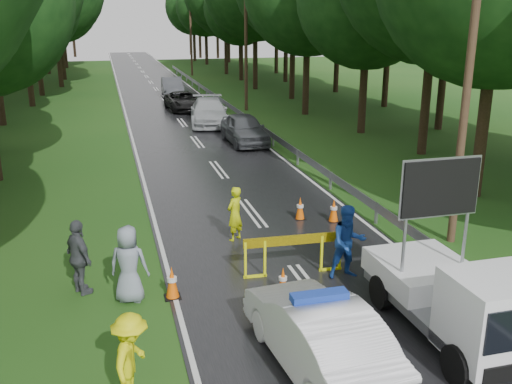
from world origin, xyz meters
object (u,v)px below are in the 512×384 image
object	(u,v)px
work_truck	(463,298)
police_sedan	(318,334)
barrier	(294,245)
queue_car_third	(184,101)
officer	(235,214)
queue_car_second	(209,112)
queue_car_fourth	(172,87)
queue_car_first	(244,129)
civilian	(348,242)

from	to	relation	value
work_truck	police_sedan	bearing A→B (deg)	-177.90
police_sedan	work_truck	bearing A→B (deg)	176.94
work_truck	barrier	world-z (taller)	work_truck
queue_car_third	officer	bearing A→B (deg)	-97.67
queue_car_second	queue_car_fourth	xyz separation A→B (m)	(-0.64, 14.08, -0.03)
police_sedan	queue_car_first	xyz separation A→B (m)	(3.43, 20.12, 0.06)
queue_car_second	queue_car_fourth	bearing A→B (deg)	100.55
queue_car_first	queue_car_third	size ratio (longest dim) A/B	0.97
work_truck	queue_car_fourth	world-z (taller)	work_truck
work_truck	queue_car_second	distance (m)	25.98
work_truck	queue_car_first	size ratio (longest dim) A/B	0.99
work_truck	barrier	distance (m)	4.59
queue_car_third	work_truck	bearing A→B (deg)	-90.87
civilian	queue_car_first	world-z (taller)	civilian
police_sedan	civilian	world-z (taller)	civilian
barrier	queue_car_fourth	size ratio (longest dim) A/B	0.57
officer	civilian	bearing A→B (deg)	84.52
queue_car_fourth	queue_car_third	bearing A→B (deg)	-88.59
barrier	officer	world-z (taller)	officer
queue_car_second	queue_car_fourth	size ratio (longest dim) A/B	1.18
civilian	queue_car_third	bearing A→B (deg)	92.74
queue_car_fourth	civilian	bearing A→B (deg)	-87.34
police_sedan	queue_car_fourth	world-z (taller)	police_sedan
civilian	queue_car_third	size ratio (longest dim) A/B	0.41
police_sedan	civilian	xyz separation A→B (m)	(2.17, 3.59, 0.25)
barrier	queue_car_first	world-z (taller)	queue_car_first
queue_car_first	police_sedan	bearing A→B (deg)	-101.13
barrier	officer	xyz separation A→B (m)	(-0.95, 2.75, 0.01)
officer	work_truck	bearing A→B (deg)	75.93
police_sedan	civilian	bearing A→B (deg)	-126.73
work_truck	barrier	xyz separation A→B (m)	(-2.34, 3.95, -0.15)
work_truck	officer	distance (m)	7.47
queue_car_second	queue_car_fourth	world-z (taller)	queue_car_second
barrier	queue_car_third	distance (m)	28.04
work_truck	barrier	size ratio (longest dim) A/B	1.72
civilian	queue_car_fourth	bearing A→B (deg)	92.38
civilian	police_sedan	bearing A→B (deg)	-119.10
work_truck	queue_car_second	bearing A→B (deg)	90.90
officer	civilian	size ratio (longest dim) A/B	0.86
officer	queue_car_second	distance (m)	19.46
officer	queue_car_second	size ratio (longest dim) A/B	0.30
queue_car_second	queue_car_third	bearing A→B (deg)	105.28
police_sedan	officer	xyz separation A→B (m)	(-0.09, 6.84, 0.11)
queue_car_fourth	police_sedan	bearing A→B (deg)	-90.46
civilian	queue_car_first	distance (m)	16.58
civilian	queue_car_first	xyz separation A→B (m)	(1.26, 16.53, -0.19)
police_sedan	queue_car_third	size ratio (longest dim) A/B	0.95
civilian	queue_car_second	xyz separation A→B (m)	(0.43, 22.53, -0.18)
barrier	officer	size ratio (longest dim) A/B	1.59
police_sedan	queue_car_first	size ratio (longest dim) A/B	0.98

